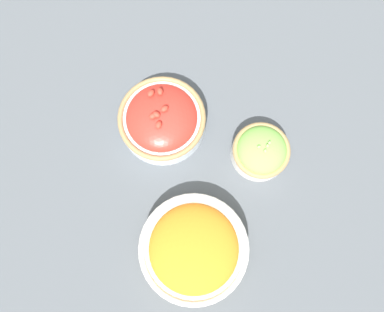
{
  "coord_description": "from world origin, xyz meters",
  "views": [
    {
      "loc": [
        -0.15,
        0.09,
        0.82
      ],
      "look_at": [
        0.0,
        0.0,
        0.03
      ],
      "focal_mm": 35.0,
      "sensor_mm": 36.0,
      "label": 1
    }
  ],
  "objects": [
    {
      "name": "bowl_cherry_tomatoes",
      "position": [
        0.1,
        0.01,
        0.04
      ],
      "size": [
        0.19,
        0.19,
        0.09
      ],
      "color": "silver",
      "rests_on": "ground_plane"
    },
    {
      "name": "bowl_carrots",
      "position": [
        -0.17,
        0.1,
        0.04
      ],
      "size": [
        0.22,
        0.22,
        0.08
      ],
      "color": "beige",
      "rests_on": "ground_plane"
    },
    {
      "name": "ground_plane",
      "position": [
        0.0,
        0.0,
        0.0
      ],
      "size": [
        3.0,
        3.0,
        0.0
      ],
      "primitive_type": "plane",
      "color": "#4C5156"
    },
    {
      "name": "bowl_lettuce",
      "position": [
        -0.07,
        -0.13,
        0.03
      ],
      "size": [
        0.13,
        0.13,
        0.08
      ],
      "color": "silver",
      "rests_on": "ground_plane"
    }
  ]
}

